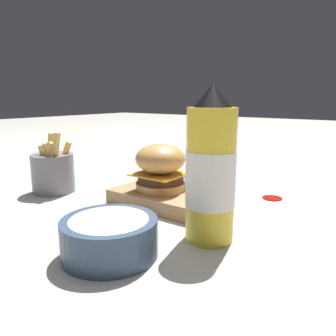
{
  "coord_description": "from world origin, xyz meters",
  "views": [
    {
      "loc": [
        0.42,
        -0.56,
        0.23
      ],
      "look_at": [
        0.02,
        -0.02,
        0.08
      ],
      "focal_mm": 35.0,
      "sensor_mm": 36.0,
      "label": 1
    }
  ],
  "objects_px": {
    "burger": "(161,167)",
    "side_bowl": "(110,236)",
    "fries_basket": "(53,172)",
    "ketchup_bottle": "(211,172)",
    "serving_board": "(168,198)",
    "spoon": "(159,174)"
  },
  "relations": [
    {
      "from": "burger",
      "to": "side_bowl",
      "type": "height_order",
      "value": "burger"
    },
    {
      "from": "fries_basket",
      "to": "side_bowl",
      "type": "relative_size",
      "value": 1.06
    },
    {
      "from": "burger",
      "to": "side_bowl",
      "type": "xyz_separation_m",
      "value": [
        0.09,
        -0.23,
        -0.05
      ]
    },
    {
      "from": "ketchup_bottle",
      "to": "fries_basket",
      "type": "height_order",
      "value": "ketchup_bottle"
    },
    {
      "from": "serving_board",
      "to": "ketchup_bottle",
      "type": "bearing_deg",
      "value": -32.66
    },
    {
      "from": "ketchup_bottle",
      "to": "spoon",
      "type": "relative_size",
      "value": 1.66
    },
    {
      "from": "side_bowl",
      "to": "spoon",
      "type": "xyz_separation_m",
      "value": [
        -0.25,
        0.44,
        -0.02
      ]
    },
    {
      "from": "serving_board",
      "to": "ketchup_bottle",
      "type": "distance_m",
      "value": 0.21
    },
    {
      "from": "serving_board",
      "to": "fries_basket",
      "type": "height_order",
      "value": "fries_basket"
    },
    {
      "from": "serving_board",
      "to": "fries_basket",
      "type": "bearing_deg",
      "value": -163.03
    },
    {
      "from": "burger",
      "to": "spoon",
      "type": "height_order",
      "value": "burger"
    },
    {
      "from": "serving_board",
      "to": "ketchup_bottle",
      "type": "xyz_separation_m",
      "value": [
        0.16,
        -0.1,
        0.1
      ]
    },
    {
      "from": "spoon",
      "to": "fries_basket",
      "type": "bearing_deg",
      "value": 65.15
    },
    {
      "from": "serving_board",
      "to": "side_bowl",
      "type": "distance_m",
      "value": 0.25
    },
    {
      "from": "ketchup_bottle",
      "to": "burger",
      "type": "bearing_deg",
      "value": 150.48
    },
    {
      "from": "serving_board",
      "to": "burger",
      "type": "xyz_separation_m",
      "value": [
        -0.02,
        -0.0,
        0.07
      ]
    },
    {
      "from": "ketchup_bottle",
      "to": "fries_basket",
      "type": "xyz_separation_m",
      "value": [
        -0.44,
        0.01,
        -0.06
      ]
    },
    {
      "from": "burger",
      "to": "fries_basket",
      "type": "height_order",
      "value": "fries_basket"
    },
    {
      "from": "serving_board",
      "to": "ketchup_bottle",
      "type": "height_order",
      "value": "ketchup_bottle"
    },
    {
      "from": "fries_basket",
      "to": "spoon",
      "type": "height_order",
      "value": "fries_basket"
    },
    {
      "from": "ketchup_bottle",
      "to": "fries_basket",
      "type": "relative_size",
      "value": 1.66
    },
    {
      "from": "serving_board",
      "to": "spoon",
      "type": "distance_m",
      "value": 0.27
    }
  ]
}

